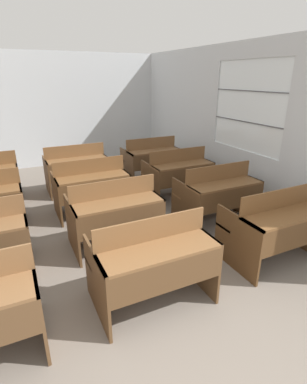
% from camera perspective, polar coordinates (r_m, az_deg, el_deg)
% --- Properties ---
extents(wall_back, '(5.86, 0.06, 2.76)m').
position_cam_1_polar(wall_back, '(8.14, -19.78, 14.31)').
color(wall_back, silver).
rests_on(wall_back, ground_plane).
extents(wall_right_with_window, '(0.06, 6.89, 2.76)m').
position_cam_1_polar(wall_right_with_window, '(6.04, 13.98, 12.57)').
color(wall_right_with_window, silver).
rests_on(wall_right_with_window, ground_plane).
extents(bench_front_center, '(1.17, 0.78, 0.94)m').
position_cam_1_polar(bench_front_center, '(3.05, -0.15, -12.87)').
color(bench_front_center, brown).
rests_on(bench_front_center, ground_plane).
extents(bench_front_right, '(1.17, 0.78, 0.94)m').
position_cam_1_polar(bench_front_right, '(4.00, 22.32, -5.81)').
color(bench_front_right, '#52351C').
rests_on(bench_front_right, ground_plane).
extents(bench_second_center, '(1.17, 0.78, 0.94)m').
position_cam_1_polar(bench_second_center, '(4.05, -7.36, -3.92)').
color(bench_second_center, brown).
rests_on(bench_second_center, ground_plane).
extents(bench_second_right, '(1.17, 0.78, 0.94)m').
position_cam_1_polar(bench_second_right, '(4.77, 12.14, -0.26)').
color(bench_second_right, brown).
rests_on(bench_second_right, ground_plane).
extents(bench_third_center, '(1.17, 0.78, 0.94)m').
position_cam_1_polar(bench_third_center, '(5.09, -11.77, 1.14)').
color(bench_third_center, '#53361D').
rests_on(bench_third_center, ground_plane).
extents(bench_third_right, '(1.17, 0.78, 0.94)m').
position_cam_1_polar(bench_third_right, '(5.67, 4.73, 3.63)').
color(bench_third_right, brown).
rests_on(bench_third_right, ground_plane).
extents(bench_back_center, '(1.17, 0.78, 0.94)m').
position_cam_1_polar(bench_back_center, '(6.18, -14.45, 4.50)').
color(bench_back_center, brown).
rests_on(bench_back_center, ground_plane).
extents(bench_back_right, '(1.17, 0.78, 0.94)m').
position_cam_1_polar(bench_back_right, '(6.68, -0.37, 6.42)').
color(bench_back_right, brown).
rests_on(bench_back_right, ground_plane).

